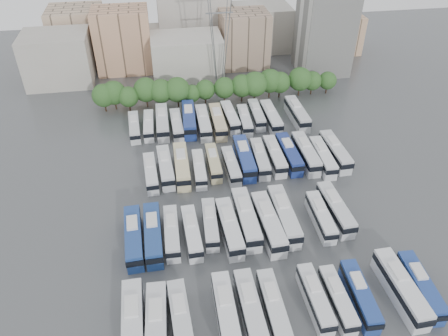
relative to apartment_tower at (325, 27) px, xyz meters
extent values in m
plane|color=#424447|center=(-34.00, -58.00, -13.00)|extent=(220.00, 220.00, 0.00)
cylinder|color=black|center=(-62.81, -15.98, -11.78)|extent=(0.36, 0.36, 2.44)
sphere|color=#234C1E|center=(-62.81, -15.98, -8.48)|extent=(5.85, 5.85, 5.85)
cylinder|color=black|center=(-60.25, -15.25, -11.73)|extent=(0.36, 0.36, 2.53)
sphere|color=#234C1E|center=(-60.25, -15.25, -8.30)|extent=(6.07, 6.07, 6.07)
cylinder|color=black|center=(-56.70, -16.75, -11.92)|extent=(0.36, 0.36, 2.17)
sphere|color=#234C1E|center=(-56.70, -16.75, -8.97)|extent=(5.21, 5.21, 5.21)
cylinder|color=black|center=(-52.23, -15.17, -11.69)|extent=(0.36, 0.36, 2.61)
sphere|color=#234C1E|center=(-52.23, -15.17, -8.15)|extent=(6.27, 6.27, 6.27)
cylinder|color=black|center=(-48.39, -16.18, -11.73)|extent=(0.36, 0.36, 2.53)
sphere|color=#234C1E|center=(-48.39, -16.18, -8.30)|extent=(6.07, 6.07, 6.07)
cylinder|color=black|center=(-44.24, -16.68, -11.66)|extent=(0.36, 0.36, 2.68)
sphere|color=#234C1E|center=(-44.24, -16.68, -8.02)|extent=(6.44, 6.44, 6.44)
cylinder|color=black|center=(-40.53, -16.40, -12.06)|extent=(0.36, 0.36, 1.88)
sphere|color=#234C1E|center=(-40.53, -16.40, -9.51)|extent=(4.51, 4.51, 4.51)
cylinder|color=black|center=(-36.99, -15.81, -11.92)|extent=(0.36, 0.36, 2.15)
sphere|color=#234C1E|center=(-36.99, -15.81, -9.00)|extent=(5.17, 5.17, 5.17)
cylinder|color=black|center=(-31.98, -16.10, -11.85)|extent=(0.36, 0.36, 2.30)
sphere|color=#234C1E|center=(-31.98, -16.10, -8.72)|extent=(5.53, 5.53, 5.53)
cylinder|color=black|center=(-27.32, -16.26, -11.77)|extent=(0.36, 0.36, 2.46)
sphere|color=#234C1E|center=(-27.32, -16.26, -8.44)|extent=(5.89, 5.89, 5.89)
cylinder|color=black|center=(-24.03, -16.83, -11.64)|extent=(0.36, 0.36, 2.71)
sphere|color=#234C1E|center=(-24.03, -16.83, -7.96)|extent=(6.51, 6.51, 6.51)
cylinder|color=black|center=(-19.60, -15.18, -11.69)|extent=(0.36, 0.36, 2.62)
sphere|color=#234C1E|center=(-19.60, -15.18, -8.14)|extent=(6.28, 6.28, 6.28)
cylinder|color=black|center=(-16.88, -15.48, -11.83)|extent=(0.36, 0.36, 2.35)
sphere|color=#234C1E|center=(-16.88, -15.48, -8.64)|extent=(5.63, 5.63, 5.63)
cylinder|color=black|center=(-11.37, -15.41, -11.69)|extent=(0.36, 0.36, 2.63)
sphere|color=#234C1E|center=(-11.37, -15.41, -8.12)|extent=(6.31, 6.31, 6.31)
cylinder|color=black|center=(-7.79, -15.16, -11.93)|extent=(0.36, 0.36, 2.14)
sphere|color=#234C1E|center=(-7.79, -15.16, -9.02)|extent=(5.14, 5.14, 5.14)
cylinder|color=black|center=(-3.45, -15.25, -11.99)|extent=(0.36, 0.36, 2.03)
sphere|color=#234C1E|center=(-3.45, -15.25, -9.23)|extent=(4.87, 4.87, 4.87)
cube|color=#9E998E|center=(-76.00, 4.00, -6.00)|extent=(18.00, 14.00, 14.00)
cube|color=tan|center=(-58.00, 10.00, -4.00)|extent=(16.00, 12.00, 18.00)
cube|color=#ADA89E|center=(-40.00, 2.00, -7.00)|extent=(20.00, 14.00, 12.00)
cube|color=gray|center=(-22.00, 8.00, -5.00)|extent=(14.00, 12.00, 16.00)
cube|color=gray|center=(-36.00, 22.00, -3.00)|extent=(22.00, 16.00, 20.00)
cube|color=tan|center=(-72.00, 20.00, -5.00)|extent=(16.00, 14.00, 16.00)
cube|color=#A39E93|center=(-14.00, 20.00, -6.00)|extent=(18.00, 14.00, 14.00)
cube|color=tan|center=(10.00, 14.00, -7.00)|extent=(14.00, 12.00, 12.00)
cube|color=gray|center=(-48.00, 16.00, -8.00)|extent=(12.00, 10.00, 10.00)
cube|color=silver|center=(0.00, 0.00, 0.00)|extent=(14.00, 14.00, 26.00)
cylinder|color=slate|center=(-34.00, -10.00, 4.00)|extent=(2.90, 2.91, 33.83)
cylinder|color=slate|center=(-34.00, -6.00, 4.00)|extent=(2.90, 2.91, 33.83)
cylinder|color=slate|center=(-30.00, -10.00, 4.00)|extent=(2.90, 2.91, 33.83)
cylinder|color=slate|center=(-30.00, -6.00, 4.00)|extent=(2.90, 2.91, 33.83)
cube|color=slate|center=(-32.00, -8.00, 8.08)|extent=(7.00, 0.30, 0.30)
cube|color=silver|center=(-55.38, -81.61, -11.12)|extent=(3.00, 13.30, 3.76)
cube|color=black|center=(-55.38, -81.77, -10.40)|extent=(3.14, 13.51, 1.11)
cube|color=silver|center=(-55.41, -79.95, -9.00)|extent=(1.93, 3.56, 0.49)
cube|color=silver|center=(-52.20, -82.59, -11.14)|extent=(3.35, 13.21, 3.71)
cube|color=black|center=(-52.20, -82.75, -10.43)|extent=(3.49, 13.41, 1.09)
cube|color=silver|center=(-52.13, -80.96, -9.05)|extent=(2.01, 3.57, 0.48)
cube|color=silver|center=(-48.81, -81.76, -11.31)|extent=(3.14, 12.03, 3.38)
cube|color=black|center=(-48.80, -81.91, -10.67)|extent=(3.27, 12.22, 0.99)
cube|color=silver|center=(-48.89, -80.27, -9.40)|extent=(1.85, 3.26, 0.44)
cube|color=silver|center=(-42.40, -81.55, -11.27)|extent=(2.68, 12.23, 3.46)
cube|color=black|center=(-42.40, -81.70, -10.61)|extent=(2.80, 12.41, 1.02)
cube|color=silver|center=(-42.39, -80.02, -9.32)|extent=(1.75, 3.27, 0.45)
cube|color=silver|center=(-38.88, -81.61, -11.26)|extent=(2.78, 12.32, 3.48)
cube|color=black|center=(-38.88, -81.77, -10.59)|extent=(2.90, 12.50, 1.02)
cube|color=silver|center=(-38.91, -80.08, -9.29)|extent=(1.78, 3.30, 0.45)
cube|color=silver|center=(-35.54, -81.70, -11.35)|extent=(2.49, 11.63, 3.29)
cube|color=black|center=(-35.54, -81.85, -10.72)|extent=(2.60, 11.80, 0.97)
cube|color=silver|center=(-35.53, -80.25, -9.49)|extent=(1.65, 3.10, 0.43)
cube|color=silver|center=(-29.04, -81.12, -11.45)|extent=(2.47, 10.98, 3.10)
cube|color=black|center=(-29.04, -81.26, -10.86)|extent=(2.58, 11.15, 0.91)
cube|color=silver|center=(-29.06, -79.75, -9.70)|extent=(1.59, 2.94, 0.40)
cube|color=silver|center=(-25.84, -81.78, -11.49)|extent=(2.35, 10.68, 3.02)
cube|color=black|center=(-25.84, -81.91, -10.91)|extent=(2.46, 10.84, 0.89)
cube|color=silver|center=(-25.85, -80.44, -9.78)|extent=(1.53, 2.86, 0.39)
cube|color=navy|center=(-22.39, -81.69, -11.40)|extent=(2.87, 11.40, 3.20)
cube|color=black|center=(-22.40, -81.83, -10.79)|extent=(2.98, 11.57, 0.94)
cube|color=silver|center=(-22.33, -80.28, -9.59)|extent=(1.72, 3.08, 0.41)
cube|color=silver|center=(-15.93, -81.63, -11.15)|extent=(3.13, 13.13, 3.70)
cube|color=black|center=(-15.93, -81.79, -10.44)|extent=(3.27, 13.33, 1.09)
cube|color=silver|center=(-15.97, -80.00, -9.06)|extent=(1.94, 3.53, 0.48)
cube|color=navy|center=(-12.77, -81.69, -11.34)|extent=(3.06, 11.79, 3.31)
cube|color=black|center=(-12.77, -81.84, -10.71)|extent=(3.18, 11.97, 0.97)
cube|color=silver|center=(-12.70, -80.23, -9.47)|extent=(1.81, 3.19, 0.43)
cube|color=navy|center=(-55.40, -64.55, -11.21)|extent=(3.18, 12.75, 3.58)
cube|color=black|center=(-55.40, -64.71, -10.52)|extent=(3.32, 12.94, 1.05)
cube|color=silver|center=(-55.46, -62.97, -9.18)|extent=(1.92, 3.44, 0.46)
cube|color=navy|center=(-52.14, -64.42, -11.19)|extent=(2.87, 12.83, 3.63)
cube|color=black|center=(-52.14, -64.58, -10.49)|extent=(3.01, 13.02, 1.07)
cube|color=silver|center=(-52.16, -62.82, -9.14)|extent=(1.85, 3.43, 0.47)
cube|color=silver|center=(-48.98, -64.28, -11.43)|extent=(2.54, 11.14, 3.14)
cube|color=black|center=(-48.99, -64.42, -10.83)|extent=(2.65, 11.30, 0.92)
cube|color=silver|center=(-48.96, -62.89, -9.65)|extent=(1.62, 2.99, 0.41)
cube|color=white|center=(-45.58, -64.82, -11.42)|extent=(2.76, 11.23, 3.16)
cube|color=black|center=(-45.58, -64.96, -10.82)|extent=(2.88, 11.40, 0.93)
cube|color=silver|center=(-45.63, -63.42, -9.64)|extent=(1.68, 3.03, 0.41)
cube|color=silver|center=(-42.18, -63.14, -11.47)|extent=(2.84, 10.89, 3.06)
cube|color=black|center=(-42.18, -63.28, -10.89)|extent=(2.96, 11.06, 0.90)
cube|color=silver|center=(-42.11, -61.80, -9.75)|extent=(1.67, 2.95, 0.40)
cube|color=silver|center=(-39.03, -64.92, -11.23)|extent=(3.14, 12.61, 3.55)
cube|color=black|center=(-39.03, -65.08, -10.55)|extent=(3.27, 12.80, 1.04)
cube|color=silver|center=(-39.09, -63.36, -9.23)|extent=(1.90, 3.40, 0.46)
cube|color=silver|center=(-35.75, -63.18, -11.11)|extent=(3.00, 13.37, 3.78)
cube|color=black|center=(-35.75, -63.34, -10.39)|extent=(3.14, 13.57, 1.11)
cube|color=silver|center=(-35.77, -61.51, -8.98)|extent=(1.93, 3.58, 0.49)
cube|color=silver|center=(-32.17, -65.02, -11.10)|extent=(3.46, 13.55, 3.81)
cube|color=black|center=(-32.17, -65.19, -10.37)|extent=(3.60, 13.76, 1.12)
cube|color=silver|center=(-32.25, -63.34, -8.95)|extent=(2.06, 3.67, 0.49)
cube|color=silver|center=(-28.98, -63.56, -11.10)|extent=(2.86, 13.38, 3.79)
cube|color=black|center=(-28.98, -63.73, -10.38)|extent=(3.00, 13.58, 1.11)
cube|color=silver|center=(-28.98, -61.89, -8.96)|extent=(1.90, 3.57, 0.49)
cube|color=silver|center=(-22.38, -64.54, -11.42)|extent=(2.54, 11.17, 3.15)
cube|color=black|center=(-22.38, -64.68, -10.82)|extent=(2.65, 11.33, 0.93)
cube|color=silver|center=(-22.36, -63.15, -9.64)|extent=(1.62, 2.99, 0.41)
cube|color=silver|center=(-19.16, -63.16, -11.25)|extent=(3.12, 12.45, 3.50)
cube|color=black|center=(-19.15, -63.32, -10.58)|extent=(3.25, 12.64, 1.03)
cube|color=silver|center=(-19.22, -61.62, -9.27)|extent=(1.88, 3.36, 0.45)
cube|color=silver|center=(-52.08, -46.54, -11.46)|extent=(2.86, 10.97, 3.08)
cube|color=black|center=(-52.08, -46.67, -10.87)|extent=(2.97, 11.14, 0.91)
cube|color=silver|center=(-52.15, -45.18, -9.72)|extent=(1.68, 2.97, 0.40)
cube|color=silver|center=(-49.02, -45.32, -11.29)|extent=(3.15, 12.18, 3.42)
cube|color=black|center=(-49.01, -45.47, -10.64)|extent=(3.28, 12.36, 1.01)
cube|color=silver|center=(-49.10, -43.81, -9.36)|extent=(1.87, 3.30, 0.44)
cube|color=beige|center=(-45.70, -45.51, -11.18)|extent=(2.88, 12.85, 3.63)
cube|color=black|center=(-45.70, -45.67, -10.49)|extent=(3.01, 13.04, 1.07)
cube|color=silver|center=(-45.68, -43.91, -9.13)|extent=(1.86, 3.44, 0.47)
cube|color=white|center=(-42.21, -46.72, -11.50)|extent=(2.53, 10.64, 3.00)
cube|color=black|center=(-42.21, -46.86, -10.93)|extent=(2.64, 10.80, 0.88)
cube|color=silver|center=(-42.17, -45.40, -9.81)|extent=(1.57, 2.86, 0.39)
cube|color=#C1B584|center=(-39.02, -45.00, -11.48)|extent=(2.32, 10.74, 3.04)
cube|color=black|center=(-39.02, -45.14, -10.90)|extent=(2.43, 10.90, 0.89)
cube|color=silver|center=(-39.01, -43.66, -9.76)|extent=(1.53, 2.87, 0.39)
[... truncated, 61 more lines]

